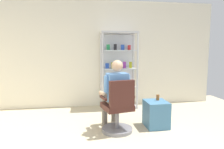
{
  "coord_description": "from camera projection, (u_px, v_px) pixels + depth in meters",
  "views": [
    {
      "loc": [
        -0.54,
        -2.26,
        1.47
      ],
      "look_at": [
        0.05,
        1.51,
        1.0
      ],
      "focal_mm": 32.61,
      "sensor_mm": 36.0,
      "label": 1
    }
  ],
  "objects": [
    {
      "name": "display_cabinet_main",
      "position": [
        118.0,
        70.0,
        5.13
      ],
      "size": [
        0.9,
        0.45,
        1.9
      ],
      "color": "#B7B7BC",
      "rests_on": "ground"
    },
    {
      "name": "back_wall",
      "position": [
        101.0,
        54.0,
        5.26
      ],
      "size": [
        6.0,
        0.1,
        2.7
      ],
      "primitive_type": "cube",
      "color": "silver",
      "rests_on": "ground"
    },
    {
      "name": "office_chair",
      "position": [
        118.0,
        111.0,
        3.59
      ],
      "size": [
        0.61,
        0.58,
        0.96
      ],
      "color": "slate",
      "rests_on": "ground"
    },
    {
      "name": "seated_shopkeeper",
      "position": [
        115.0,
        91.0,
        3.7
      ],
      "size": [
        0.54,
        0.61,
        1.29
      ],
      "color": "slate",
      "rests_on": "ground"
    },
    {
      "name": "storage_crate",
      "position": [
        156.0,
        114.0,
        3.88
      ],
      "size": [
        0.41,
        0.45,
        0.5
      ],
      "primitive_type": "cube",
      "color": "teal",
      "rests_on": "ground"
    },
    {
      "name": "tea_glass",
      "position": [
        158.0,
        97.0,
        3.93
      ],
      "size": [
        0.06,
        0.06,
        0.11
      ],
      "primitive_type": "cylinder",
      "color": "brown",
      "rests_on": "storage_crate"
    }
  ]
}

